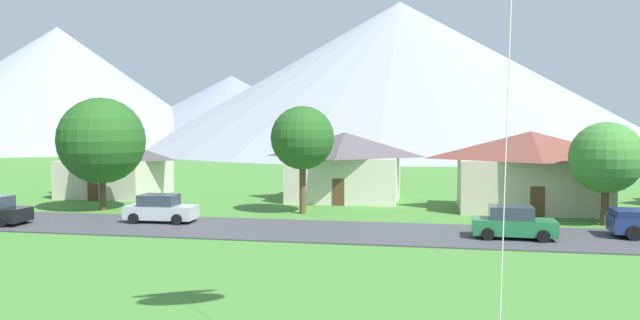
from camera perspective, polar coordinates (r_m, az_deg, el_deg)
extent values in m
cube|color=#424247|center=(33.24, 6.01, -6.95)|extent=(160.00, 6.82, 0.08)
cone|color=gray|center=(160.69, -8.45, 4.62)|extent=(70.88, 70.88, 18.96)
cone|color=#8E939E|center=(147.54, 7.59, 7.97)|extent=(122.88, 122.88, 35.60)
cone|color=#8E939E|center=(162.58, -23.69, 6.31)|extent=(83.97, 83.97, 30.06)
cube|color=beige|center=(53.40, -18.90, -1.59)|extent=(7.28, 7.06, 3.03)
pyramid|color=#474247|center=(53.25, -18.95, 0.93)|extent=(7.86, 7.63, 1.67)
cube|color=brown|center=(50.40, -20.88, -2.51)|extent=(0.90, 0.06, 2.00)
cube|color=beige|center=(44.02, 19.43, -2.28)|extent=(9.66, 6.03, 3.58)
pyramid|color=brown|center=(43.84, 19.50, 1.33)|extent=(10.43, 6.51, 1.97)
cube|color=brown|center=(41.13, 20.06, -3.79)|extent=(0.90, 0.06, 2.00)
cube|color=beige|center=(47.33, 2.37, -1.77)|extent=(8.40, 6.53, 3.47)
pyramid|color=#564C51|center=(47.16, 2.38, 1.49)|extent=(9.07, 7.05, 1.91)
cube|color=brown|center=(44.17, 1.76, -3.10)|extent=(0.90, 0.06, 2.00)
cylinder|color=#4C3823|center=(39.46, 25.55, -3.87)|extent=(0.44, 0.44, 2.47)
sphere|color=#3D7F33|center=(39.21, 25.66, 0.22)|extent=(4.23, 4.23, 4.23)
cylinder|color=brown|center=(40.16, -1.67, -2.66)|extent=(0.44, 0.44, 3.52)
sphere|color=#23561E|center=(39.95, -1.68, 2.14)|extent=(4.27, 4.27, 4.27)
cylinder|color=#4C3823|center=(44.52, -20.05, -2.84)|extent=(0.44, 0.44, 2.63)
sphere|color=#23561E|center=(44.28, -20.14, 1.75)|extent=(6.00, 6.00, 6.00)
cube|color=#237042|center=(32.88, 18.01, -6.08)|extent=(4.25, 1.93, 0.80)
cube|color=#2D3847|center=(32.76, 17.78, -4.80)|extent=(2.25, 1.65, 0.68)
cylinder|color=black|center=(33.99, 20.13, -6.29)|extent=(0.65, 0.26, 0.64)
cylinder|color=black|center=(32.19, 20.57, -6.84)|extent=(0.65, 0.26, 0.64)
cylinder|color=black|center=(33.73, 15.55, -6.28)|extent=(0.65, 0.26, 0.64)
cylinder|color=black|center=(31.92, 15.74, -6.83)|extent=(0.65, 0.26, 0.64)
cylinder|color=black|center=(40.54, -26.45, -4.90)|extent=(0.65, 0.26, 0.64)
cylinder|color=black|center=(39.14, -28.13, -5.23)|extent=(0.65, 0.26, 0.64)
cube|color=#B7BCC1|center=(37.69, -14.91, -4.83)|extent=(4.27, 1.96, 0.80)
cube|color=#2D3847|center=(37.65, -15.14, -3.70)|extent=(2.26, 1.67, 0.68)
cylinder|color=black|center=(38.07, -12.48, -5.14)|extent=(0.65, 0.26, 0.64)
cylinder|color=black|center=(36.38, -13.52, -5.55)|extent=(0.65, 0.26, 0.64)
cylinder|color=black|center=(39.11, -16.20, -4.97)|extent=(0.65, 0.26, 0.64)
cylinder|color=black|center=(37.46, -17.37, -5.35)|extent=(0.65, 0.26, 0.64)
cylinder|color=black|center=(36.56, 27.00, -5.69)|extent=(0.77, 0.31, 0.76)
cylinder|color=black|center=(34.61, 27.81, -6.21)|extent=(0.77, 0.31, 0.76)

